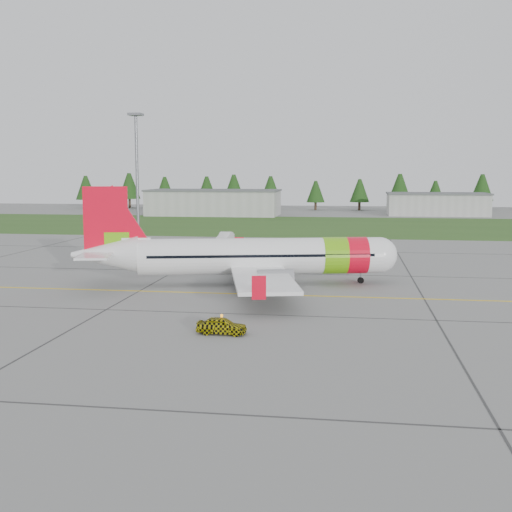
# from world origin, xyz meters

# --- Properties ---
(ground) EXTENTS (320.00, 320.00, 0.00)m
(ground) POSITION_xyz_m (0.00, 0.00, 0.00)
(ground) COLOR gray
(ground) RESTS_ON ground
(aircraft) EXTENTS (30.47, 28.59, 9.35)m
(aircraft) POSITION_xyz_m (-5.39, 12.82, 2.70)
(aircraft) COLOR white
(aircraft) RESTS_ON ground
(follow_me_car) EXTENTS (1.19, 1.39, 3.34)m
(follow_me_car) POSITION_xyz_m (-4.60, -6.07, 1.67)
(follow_me_car) COLOR #CFC40B
(follow_me_car) RESTS_ON ground
(service_van) EXTENTS (1.80, 1.71, 4.87)m
(service_van) POSITION_xyz_m (-15.12, 48.80, 2.44)
(service_van) COLOR silver
(service_van) RESTS_ON ground
(grass_strip) EXTENTS (320.00, 50.00, 0.03)m
(grass_strip) POSITION_xyz_m (0.00, 82.00, 0.01)
(grass_strip) COLOR #30561E
(grass_strip) RESTS_ON ground
(taxi_guideline) EXTENTS (120.00, 0.25, 0.02)m
(taxi_guideline) POSITION_xyz_m (0.00, 8.00, 0.01)
(taxi_guideline) COLOR gold
(taxi_guideline) RESTS_ON ground
(hangar_west) EXTENTS (32.00, 14.00, 6.00)m
(hangar_west) POSITION_xyz_m (-30.00, 110.00, 3.00)
(hangar_west) COLOR #A8A8A3
(hangar_west) RESTS_ON ground
(hangar_east) EXTENTS (24.00, 12.00, 5.20)m
(hangar_east) POSITION_xyz_m (25.00, 118.00, 2.60)
(hangar_east) COLOR #A8A8A3
(hangar_east) RESTS_ON ground
(floodlight_mast) EXTENTS (0.50, 0.50, 20.00)m
(floodlight_mast) POSITION_xyz_m (-32.00, 58.00, 10.00)
(floodlight_mast) COLOR slate
(floodlight_mast) RESTS_ON ground
(treeline) EXTENTS (160.00, 8.00, 10.00)m
(treeline) POSITION_xyz_m (0.00, 138.00, 5.00)
(treeline) COLOR #1C3F14
(treeline) RESTS_ON ground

